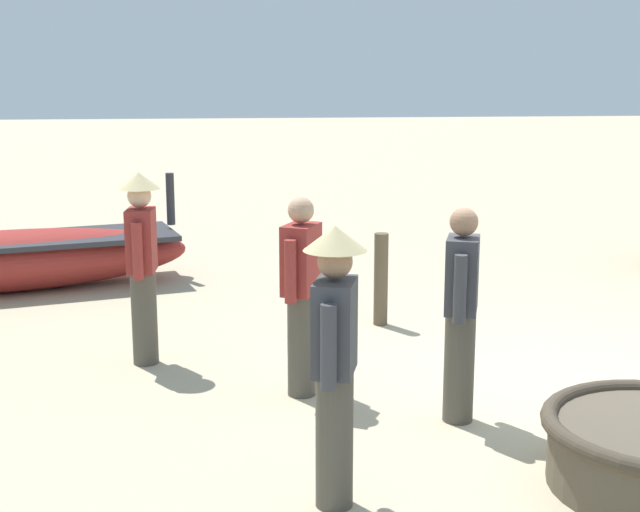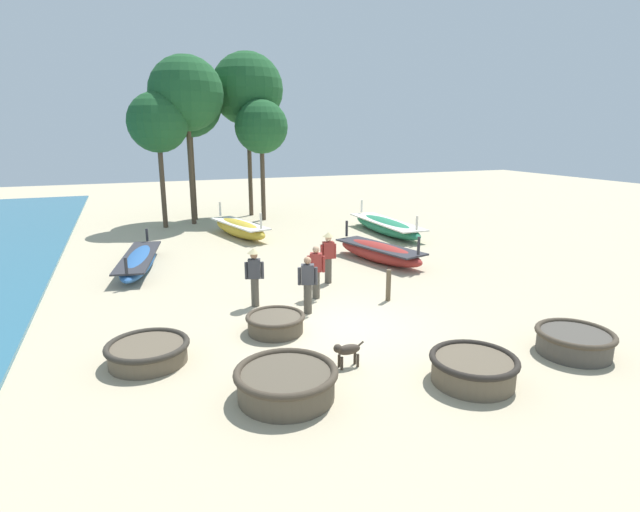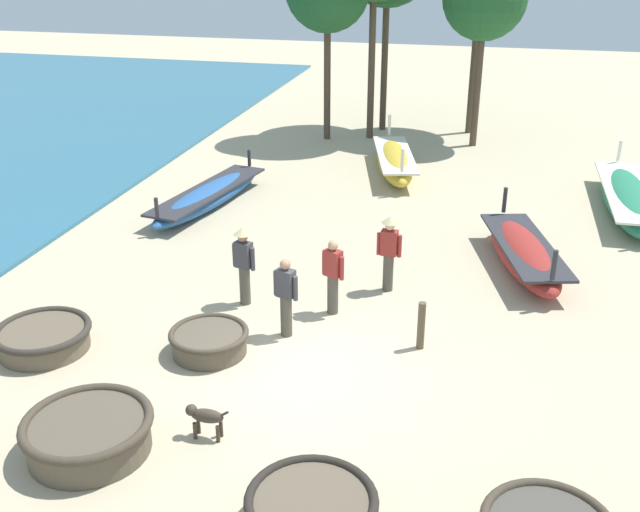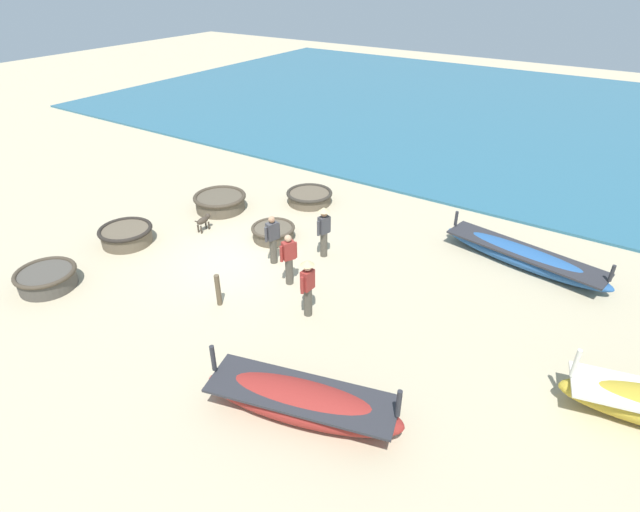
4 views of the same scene
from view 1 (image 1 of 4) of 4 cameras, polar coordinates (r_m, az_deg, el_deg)
ground_plane at (r=7.48m, az=15.96°, el=-8.23°), size 80.00×80.00×0.00m
long_boat_ochre_hull at (r=10.84m, az=-19.45°, el=-0.20°), size 2.14×4.33×1.28m
fisherman_crouching at (r=7.72m, az=-11.33°, el=0.02°), size 0.53×0.36×1.67m
fisherman_hauling at (r=5.07m, az=0.95°, el=-5.99°), size 0.51×0.36×1.67m
fisherman_with_hat at (r=6.86m, az=-1.21°, el=-2.29°), size 0.48×0.35×1.57m
fisherman_standing_right at (r=6.42m, az=9.01°, el=-3.41°), size 0.51×0.32×1.57m
mooring_post_mid_beach at (r=8.87m, az=3.92°, el=-1.50°), size 0.14×0.14×0.93m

